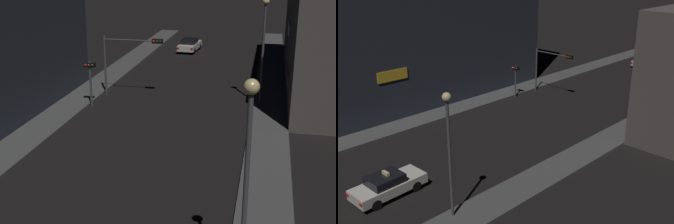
% 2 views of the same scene
% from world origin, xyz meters
% --- Properties ---
extents(sidewalk_left, '(2.44, 65.85, 0.16)m').
position_xyz_m(sidewalk_left, '(-6.99, 30.93, 0.08)').
color(sidewalk_left, '#4C4C4C').
rests_on(sidewalk_left, ground_plane).
extents(sidewalk_right, '(2.44, 65.85, 0.16)m').
position_xyz_m(sidewalk_right, '(6.99, 30.93, 0.08)').
color(sidewalk_right, '#4C4C4C').
rests_on(sidewalk_right, ground_plane).
extents(building_facade_right, '(6.16, 23.53, 10.04)m').
position_xyz_m(building_facade_right, '(11.25, 38.67, 5.02)').
color(building_facade_right, '#514C47').
rests_on(building_facade_right, ground_plane).
extents(far_car, '(2.13, 4.57, 1.42)m').
position_xyz_m(far_car, '(-2.00, 50.61, 0.73)').
color(far_car, silver).
rests_on(far_car, ground_plane).
extents(traffic_light_overhead, '(4.62, 0.41, 4.58)m').
position_xyz_m(traffic_light_overhead, '(-3.63, 32.54, 3.39)').
color(traffic_light_overhead, '#47474C').
rests_on(traffic_light_overhead, ground_plane).
extents(traffic_light_left_kerb, '(0.80, 0.42, 3.32)m').
position_xyz_m(traffic_light_left_kerb, '(-5.52, 29.34, 2.41)').
color(traffic_light_left_kerb, '#47474C').
rests_on(traffic_light_left_kerb, ground_plane).
extents(street_lamp_near_block, '(0.47, 0.47, 7.04)m').
position_xyz_m(street_lamp_near_block, '(6.32, 11.78, 4.81)').
color(street_lamp_near_block, '#47474C').
rests_on(street_lamp_near_block, sidewalk_right).
extents(street_lamp_far_block, '(0.50, 0.50, 7.49)m').
position_xyz_m(street_lamp_far_block, '(6.29, 32.26, 5.20)').
color(street_lamp_far_block, '#47474C').
rests_on(street_lamp_far_block, sidewalk_right).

